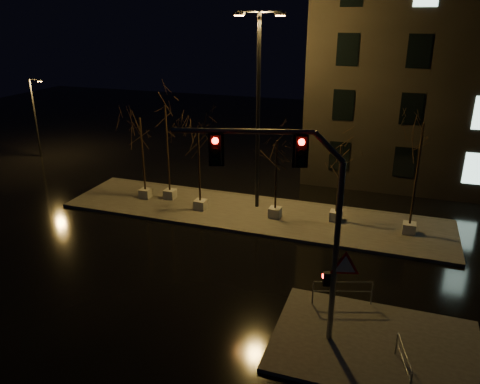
% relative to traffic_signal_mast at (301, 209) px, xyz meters
% --- Properties ---
extents(ground, '(90.00, 90.00, 0.00)m').
position_rel_traffic_signal_mast_xyz_m(ground, '(-4.77, 4.03, -5.02)').
color(ground, black).
rests_on(ground, ground).
extents(median, '(22.00, 5.00, 0.15)m').
position_rel_traffic_signal_mast_xyz_m(median, '(-4.77, 10.03, -4.95)').
color(median, '#43403C').
rests_on(median, ground).
extents(sidewalk_corner, '(7.00, 5.00, 0.15)m').
position_rel_traffic_signal_mast_xyz_m(sidewalk_corner, '(2.73, 0.53, -4.95)').
color(sidewalk_corner, '#43403C').
rests_on(sidewalk_corner, ground).
extents(tree_0, '(1.80, 1.80, 5.12)m').
position_rel_traffic_signal_mast_xyz_m(tree_0, '(-11.69, 10.09, -0.99)').
color(tree_0, '#B3B2A7').
rests_on(tree_0, median).
extents(tree_1, '(1.80, 1.80, 5.87)m').
position_rel_traffic_signal_mast_xyz_m(tree_1, '(-10.20, 10.47, -0.42)').
color(tree_1, '#B3B2A7').
rests_on(tree_1, median).
extents(tree_2, '(1.80, 1.80, 4.75)m').
position_rel_traffic_signal_mast_xyz_m(tree_2, '(-7.75, 9.50, -1.27)').
color(tree_2, '#B3B2A7').
rests_on(tree_2, median).
extents(tree_3, '(1.80, 1.80, 4.50)m').
position_rel_traffic_signal_mast_xyz_m(tree_3, '(-3.36, 9.83, -1.46)').
color(tree_3, '#B3B2A7').
rests_on(tree_3, median).
extents(tree_4, '(1.80, 1.80, 4.35)m').
position_rel_traffic_signal_mast_xyz_m(tree_4, '(-0.07, 10.46, -1.57)').
color(tree_4, '#B3B2A7').
rests_on(tree_4, median).
extents(tree_5, '(1.80, 1.80, 5.95)m').
position_rel_traffic_signal_mast_xyz_m(tree_5, '(3.74, 10.11, -0.36)').
color(tree_5, '#B3B2A7').
rests_on(tree_5, median).
extents(traffic_signal_mast, '(5.90, 1.65, 7.42)m').
position_rel_traffic_signal_mast_xyz_m(traffic_signal_mast, '(0.00, 0.00, 0.00)').
color(traffic_signal_mast, slate).
rests_on(traffic_signal_mast, sidewalk_corner).
extents(streetlight_main, '(2.70, 0.50, 10.81)m').
position_rel_traffic_signal_mast_xyz_m(streetlight_main, '(-4.77, 10.98, 1.36)').
color(streetlight_main, black).
rests_on(streetlight_main, median).
extents(streetlight_far, '(1.21, 0.24, 6.17)m').
position_rel_traffic_signal_mast_xyz_m(streetlight_far, '(-24.42, 15.69, -1.63)').
color(streetlight_far, black).
rests_on(streetlight_far, ground).
extents(guard_rail_a, '(2.23, 0.76, 1.01)m').
position_rel_traffic_signal_mast_xyz_m(guard_rail_a, '(1.30, 2.53, -4.22)').
color(guard_rail_a, slate).
rests_on(guard_rail_a, sidewalk_corner).
extents(guard_rail_b, '(0.49, 1.82, 0.89)m').
position_rel_traffic_signal_mast_xyz_m(guard_rail_b, '(3.61, -0.69, -4.30)').
color(guard_rail_b, slate).
rests_on(guard_rail_b, sidewalk_corner).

